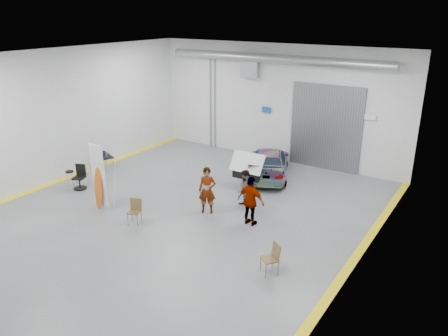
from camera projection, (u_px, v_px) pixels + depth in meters
The scene contains 13 objects.
ground at pixel (182, 212), 17.34m from camera, with size 16.00×16.00×0.00m, color slate.
room_shell at pixel (217, 101), 17.56m from camera, with size 14.02×16.18×6.01m.
sedan_car at pixel (269, 162), 20.93m from camera, with size 1.87×4.59×1.33m, color white.
person_a at pixel (207, 190), 16.98m from camera, with size 0.68×0.45×1.87m, color #8F654E.
person_b at pixel (245, 189), 17.43m from camera, with size 0.78×0.60×1.60m, color slate.
person_c at pixel (251, 201), 16.01m from camera, with size 1.10×0.45×1.89m, color #A17035.
surfboard_display at pixel (99, 182), 17.27m from camera, with size 0.81×0.24×2.85m.
folding_chair_near at pixel (135, 216), 16.29m from camera, with size 0.57×0.60×0.94m.
folding_chair_far at pixel (269, 264), 13.20m from camera, with size 0.64×0.71×0.98m.
shop_stool at pixel (70, 179), 19.71m from camera, with size 0.38×0.38×0.74m.
work_table at pixel (103, 155), 21.63m from camera, with size 1.35×1.02×0.99m.
office_chair at pixel (80, 179), 19.43m from camera, with size 0.62×0.65×1.09m.
trunk_lid at pixel (248, 160), 19.09m from camera, with size 1.55×0.94×0.04m, color silver.
Camera 1 is at (10.00, -12.21, 7.58)m, focal length 35.00 mm.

